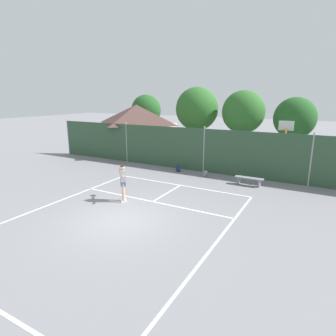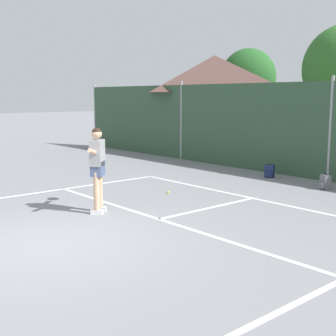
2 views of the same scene
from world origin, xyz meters
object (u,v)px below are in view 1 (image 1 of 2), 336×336
at_px(tennis_player, 123,180).
at_px(backpack_grey, 205,174).
at_px(courtside_bench, 249,179).
at_px(tennis_ball, 143,186).
at_px(backpack_navy, 178,169).
at_px(basketball_hoop, 285,140).

relative_size(tennis_player, backpack_grey, 4.01).
bearing_deg(backpack_grey, courtside_bench, -8.86).
relative_size(tennis_ball, backpack_navy, 0.14).
bearing_deg(backpack_grey, basketball_hoop, 32.70).
xyz_separation_m(tennis_player, tennis_ball, (-0.51, 2.44, -1.08)).
xyz_separation_m(tennis_player, backpack_navy, (-0.27, 6.41, -0.92)).
height_order(backpack_grey, courtside_bench, courtside_bench).
bearing_deg(courtside_bench, tennis_player, -130.44).
distance_m(basketball_hoop, backpack_grey, 5.48).
relative_size(backpack_navy, courtside_bench, 0.29).
distance_m(backpack_navy, backpack_grey, 2.15).
distance_m(tennis_ball, courtside_bench, 6.15).
height_order(basketball_hoop, tennis_player, basketball_hoop).
xyz_separation_m(basketball_hoop, tennis_player, (-6.11, -8.78, -1.20)).
bearing_deg(tennis_player, basketball_hoop, 55.16).
xyz_separation_m(backpack_navy, courtside_bench, (5.04, -0.82, 0.17)).
height_order(basketball_hoop, tennis_ball, basketball_hoop).
bearing_deg(backpack_navy, backpack_grey, -9.74).
bearing_deg(tennis_ball, backpack_grey, 56.77).
xyz_separation_m(tennis_ball, backpack_navy, (0.24, 3.97, 0.16)).
xyz_separation_m(tennis_player, backpack_grey, (1.85, 6.04, -0.92)).
distance_m(basketball_hoop, backpack_navy, 7.13).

